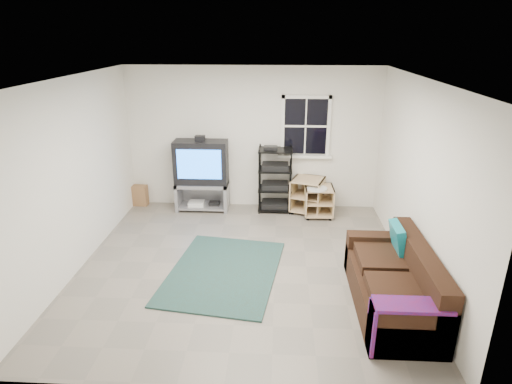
# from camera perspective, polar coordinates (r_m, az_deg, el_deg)

# --- Properties ---
(room) EXTENTS (4.60, 4.62, 4.60)m
(room) POSITION_cam_1_polar(r_m,az_deg,el_deg) (7.82, 6.61, 8.18)
(room) COLOR slate
(room) RESTS_ON ground
(tv_unit) EXTENTS (0.96, 0.48, 1.41)m
(tv_unit) POSITION_cam_1_polar(r_m,az_deg,el_deg) (7.89, -7.28, 2.98)
(tv_unit) COLOR gray
(tv_unit) RESTS_ON ground
(av_rack) EXTENTS (0.61, 0.44, 1.22)m
(av_rack) POSITION_cam_1_polar(r_m,az_deg,el_deg) (7.86, 2.54, 1.17)
(av_rack) COLOR black
(av_rack) RESTS_ON ground
(side_table_left) EXTENTS (0.68, 0.68, 0.64)m
(side_table_left) POSITION_cam_1_polar(r_m,az_deg,el_deg) (7.94, 6.95, -0.20)
(side_table_left) COLOR tan
(side_table_left) RESTS_ON ground
(side_table_right) EXTENTS (0.51, 0.54, 0.58)m
(side_table_right) POSITION_cam_1_polar(r_m,az_deg,el_deg) (7.77, 8.31, -0.89)
(side_table_right) COLOR tan
(side_table_right) RESTS_ON ground
(sofa) EXTENTS (0.83, 1.88, 0.86)m
(sofa) POSITION_cam_1_polar(r_m,az_deg,el_deg) (5.48, 18.03, -11.70)
(sofa) COLOR black
(sofa) RESTS_ON ground
(shag_rug) EXTENTS (1.70, 2.16, 0.02)m
(shag_rug) POSITION_cam_1_polar(r_m,az_deg,el_deg) (6.06, -4.33, -10.53)
(shag_rug) COLOR black
(shag_rug) RESTS_ON ground
(paper_bag) EXTENTS (0.28, 0.19, 0.39)m
(paper_bag) POSITION_cam_1_polar(r_m,az_deg,el_deg) (8.49, -15.18, -0.43)
(paper_bag) COLOR brown
(paper_bag) RESTS_ON ground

